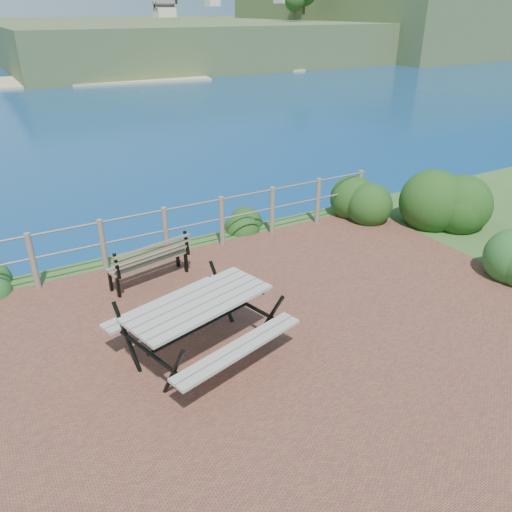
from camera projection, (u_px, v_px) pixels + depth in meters
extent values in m
cube|color=brown|center=(256.00, 354.00, 6.82)|extent=(10.00, 7.00, 0.12)
cylinder|color=#6B5B4C|center=(33.00, 261.00, 8.17)|extent=(0.10, 0.10, 1.00)
cylinder|color=#6B5B4C|center=(103.00, 246.00, 8.68)|extent=(0.10, 0.10, 1.00)
cylinder|color=#6B5B4C|center=(166.00, 233.00, 9.19)|extent=(0.10, 0.10, 1.00)
cylinder|color=#6B5B4C|center=(222.00, 221.00, 9.70)|extent=(0.10, 0.10, 1.00)
cylinder|color=#6B5B4C|center=(272.00, 211.00, 10.21)|extent=(0.10, 0.10, 1.00)
cylinder|color=#6B5B4C|center=(318.00, 201.00, 10.72)|extent=(0.10, 0.10, 1.00)
cylinder|color=#6B5B4C|center=(359.00, 192.00, 11.23)|extent=(0.10, 0.10, 1.00)
cylinder|color=slate|center=(164.00, 210.00, 8.99)|extent=(9.40, 0.04, 0.04)
cylinder|color=slate|center=(166.00, 231.00, 9.17)|extent=(9.40, 0.04, 0.04)
cube|color=#445E2F|center=(292.00, 32.00, 234.87)|extent=(260.00, 180.00, 12.00)
cube|color=#445E2F|center=(450.00, 23.00, 228.69)|extent=(160.00, 120.00, 20.00)
cube|color=#C5B286|center=(407.00, 61.00, 166.96)|extent=(209.53, 114.73, 0.50)
cube|color=#9C968C|center=(199.00, 303.00, 6.45)|extent=(2.09, 1.28, 0.04)
cube|color=#9C968C|center=(200.00, 324.00, 6.59)|extent=(1.95, 0.78, 0.04)
cube|color=#9C968C|center=(200.00, 324.00, 6.59)|extent=(1.95, 0.78, 0.04)
cylinder|color=black|center=(200.00, 327.00, 6.62)|extent=(1.63, 0.48, 0.05)
cube|color=brown|center=(148.00, 261.00, 8.43)|extent=(1.46, 0.63, 0.03)
cube|color=brown|center=(147.00, 247.00, 8.31)|extent=(1.41, 0.39, 0.32)
cube|color=black|center=(149.00, 271.00, 8.51)|extent=(0.05, 0.06, 0.39)
cube|color=black|center=(149.00, 271.00, 8.51)|extent=(0.05, 0.06, 0.39)
cube|color=black|center=(149.00, 271.00, 8.51)|extent=(0.05, 0.06, 0.39)
cube|color=black|center=(149.00, 271.00, 8.51)|extent=(0.05, 0.06, 0.39)
ellipsoid|color=#1D3D12|center=(437.00, 227.00, 10.79)|extent=(1.41, 1.41, 2.00)
ellipsoid|color=#1D3D12|center=(371.00, 216.00, 11.35)|extent=(1.14, 1.14, 1.63)
ellipsoid|color=#1D3D12|center=(243.00, 228.00, 10.73)|extent=(0.78, 0.78, 0.52)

